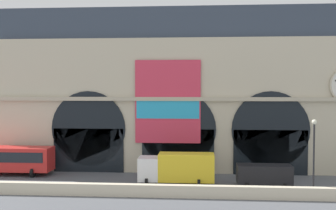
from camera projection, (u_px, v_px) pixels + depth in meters
ground_plane at (175, 184)px, 40.35m from camera, size 200.00×200.00×0.00m
quay_parapet_wall at (172, 191)px, 35.36m from camera, size 90.00×0.70×1.10m
station_building at (179, 92)px, 47.47m from camera, size 43.07×5.50×18.90m
bus_west at (3, 159)px, 44.55m from camera, size 11.00×3.25×3.10m
box_truck_center at (177, 168)px, 39.95m from camera, size 7.50×2.91×3.12m
van_mideast at (264, 175)px, 38.84m from camera, size 5.20×2.48×2.20m
street_lamp_quayside at (314, 148)px, 35.06m from camera, size 0.44×0.44×6.90m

